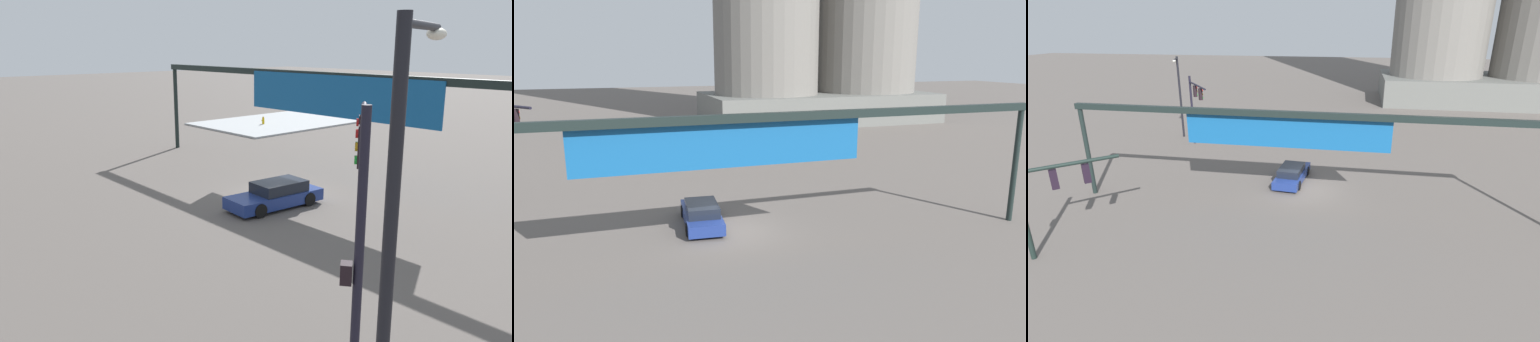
# 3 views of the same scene
# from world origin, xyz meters

# --- Properties ---
(ground_plane) EXTENTS (229.45, 229.45, 0.00)m
(ground_plane) POSITION_xyz_m (0.00, 0.00, 0.00)
(ground_plane) COLOR #605853
(sidewalk_corner) EXTENTS (10.25, 13.93, 0.15)m
(sidewalk_corner) POSITION_xyz_m (17.74, -16.56, 0.07)
(sidewalk_corner) COLOR #B1B5B8
(sidewalk_corner) RESTS_ON ground
(traffic_signal_opposite_side) EXTENTS (3.09, 4.25, 6.23)m
(traffic_signal_opposite_side) POSITION_xyz_m (-11.07, 8.11, 4.22)
(traffic_signal_opposite_side) COLOR black
(traffic_signal_opposite_side) RESTS_ON ground
(streetlamp_curved_arm) EXTENTS (0.97, 2.35, 7.73)m
(streetlamp_curved_arm) POSITION_xyz_m (-13.73, 10.84, 4.50)
(streetlamp_curved_arm) COLOR black
(streetlamp_curved_arm) RESTS_ON ground
(overhead_sign_gantry) EXTENTS (28.10, 0.43, 6.01)m
(overhead_sign_gantry) POSITION_xyz_m (-0.31, -2.95, 5.10)
(overhead_sign_gantry) COLOR black
(overhead_sign_gantry) RESTS_ON ground
(sedan_car_approaching) EXTENTS (2.09, 4.76, 1.21)m
(sedan_car_approaching) POSITION_xyz_m (-1.25, 1.33, 0.57)
(sedan_car_approaching) COLOR navy
(sedan_car_approaching) RESTS_ON ground
(fire_hydrant_on_curb) EXTENTS (0.33, 0.22, 0.71)m
(fire_hydrant_on_curb) POSITION_xyz_m (17.49, -14.82, 0.49)
(fire_hydrant_on_curb) COLOR #C99F0C
(fire_hydrant_on_curb) RESTS_ON sidewalk_corner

